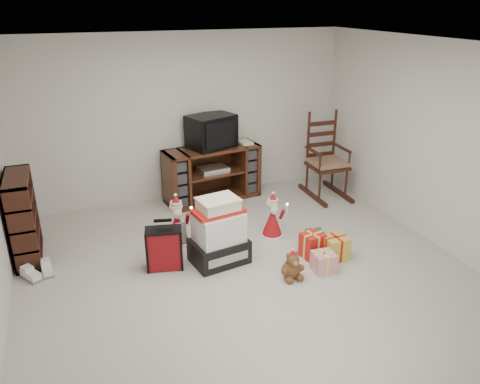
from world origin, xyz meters
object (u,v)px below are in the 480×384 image
object	(u,v)px
gift_pile	(219,235)
sneaker_pair	(39,272)
mrs_claus_figurine	(177,225)
red_suitcase	(164,249)
santa_figurine	(272,220)
gift_cluster	(321,248)
rocking_chair	(325,166)
teddy_bear	(292,267)
tv_stand	(212,174)
bookshelf	(23,219)
crt_television	(211,131)

from	to	relation	value
gift_pile	sneaker_pair	world-z (taller)	gift_pile
gift_pile	mrs_claus_figurine	size ratio (longest dim) A/B	1.18
red_suitcase	santa_figurine	distance (m)	1.51
red_suitcase	sneaker_pair	world-z (taller)	red_suitcase
gift_cluster	rocking_chair	bearing A→B (deg)	58.71
gift_pile	teddy_bear	xyz separation A→B (m)	(0.64, -0.64, -0.21)
gift_pile	teddy_bear	world-z (taller)	gift_pile
rocking_chair	gift_pile	bearing A→B (deg)	-146.74
tv_stand	red_suitcase	xyz separation A→B (m)	(-1.15, -1.75, -0.16)
gift_cluster	sneaker_pair	bearing A→B (deg)	166.30
bookshelf	sneaker_pair	distance (m)	0.70
bookshelf	tv_stand	bearing A→B (deg)	18.60
red_suitcase	crt_television	bearing A→B (deg)	69.66
gift_pile	crt_television	distance (m)	2.07
tv_stand	gift_cluster	size ratio (longest dim) A/B	1.86
crt_television	mrs_claus_figurine	bearing A→B (deg)	-145.02
mrs_claus_figurine	crt_television	distance (m)	1.74
red_suitcase	teddy_bear	size ratio (longest dim) A/B	1.82
gift_cluster	mrs_claus_figurine	bearing A→B (deg)	147.97
santa_figurine	crt_television	distance (m)	1.76
teddy_bear	rocking_chair	bearing A→B (deg)	51.66
crt_television	gift_cluster	bearing A→B (deg)	-93.50
santa_figurine	gift_pile	bearing A→B (deg)	-157.71
red_suitcase	gift_cluster	xyz separation A→B (m)	(1.82, -0.44, -0.13)
red_suitcase	crt_television	xyz separation A→B (m)	(1.16, 1.78, 0.82)
tv_stand	bookshelf	distance (m)	2.78
teddy_bear	sneaker_pair	distance (m)	2.85
gift_cluster	crt_television	world-z (taller)	crt_television
santa_figurine	gift_cluster	xyz separation A→B (m)	(0.33, -0.70, -0.12)
mrs_claus_figurine	gift_cluster	xyz separation A→B (m)	(1.53, -0.96, -0.14)
tv_stand	gift_pile	xyz separation A→B (m)	(-0.52, -1.84, -0.07)
bookshelf	crt_television	distance (m)	2.86
santa_figurine	mrs_claus_figurine	bearing A→B (deg)	167.76
rocking_chair	santa_figurine	size ratio (longest dim) A/B	2.20
tv_stand	gift_pile	world-z (taller)	tv_stand
santa_figurine	crt_television	world-z (taller)	crt_television
gift_pile	red_suitcase	xyz separation A→B (m)	(-0.63, 0.09, -0.09)
gift_pile	mrs_claus_figurine	distance (m)	0.71
tv_stand	mrs_claus_figurine	world-z (taller)	tv_stand
gift_cluster	red_suitcase	bearing A→B (deg)	166.51
rocking_chair	santa_figurine	xyz separation A→B (m)	(-1.38, -1.04, -0.23)
tv_stand	teddy_bear	xyz separation A→B (m)	(0.12, -2.47, -0.28)
gift_pile	sneaker_pair	distance (m)	2.07
rocking_chair	gift_pile	xyz separation A→B (m)	(-2.24, -1.39, -0.12)
sneaker_pair	crt_television	xyz separation A→B (m)	(2.54, 1.44, 1.03)
rocking_chair	gift_cluster	xyz separation A→B (m)	(-1.05, -1.73, -0.34)
red_suitcase	santa_figurine	world-z (taller)	santa_figurine
red_suitcase	sneaker_pair	xyz separation A→B (m)	(-1.37, 0.34, -0.21)
teddy_bear	gift_cluster	xyz separation A→B (m)	(0.54, 0.29, -0.02)
teddy_bear	mrs_claus_figurine	bearing A→B (deg)	128.43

